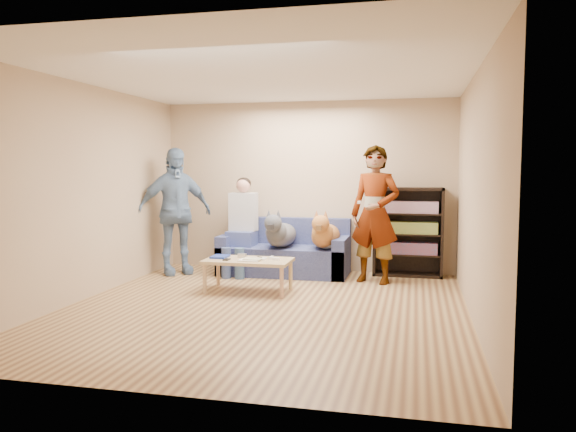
% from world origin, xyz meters
% --- Properties ---
extents(ground, '(5.00, 5.00, 0.00)m').
position_xyz_m(ground, '(0.00, 0.00, 0.00)').
color(ground, brown).
rests_on(ground, ground).
extents(ceiling, '(5.00, 5.00, 0.00)m').
position_xyz_m(ceiling, '(0.00, 0.00, 2.60)').
color(ceiling, white).
rests_on(ceiling, ground).
extents(wall_back, '(4.50, 0.00, 4.50)m').
position_xyz_m(wall_back, '(0.00, 2.50, 1.30)').
color(wall_back, tan).
rests_on(wall_back, ground).
extents(wall_front, '(4.50, 0.00, 4.50)m').
position_xyz_m(wall_front, '(0.00, -2.50, 1.30)').
color(wall_front, tan).
rests_on(wall_front, ground).
extents(wall_left, '(0.00, 5.00, 5.00)m').
position_xyz_m(wall_left, '(-2.25, 0.00, 1.30)').
color(wall_left, tan).
rests_on(wall_left, ground).
extents(wall_right, '(0.00, 5.00, 5.00)m').
position_xyz_m(wall_right, '(2.25, 0.00, 1.30)').
color(wall_right, tan).
rests_on(wall_right, ground).
extents(blanket, '(0.37, 0.31, 0.13)m').
position_xyz_m(blanket, '(0.42, 1.89, 0.49)').
color(blanket, '#B3B2B7').
rests_on(blanket, sofa).
extents(person_standing_right, '(0.80, 0.64, 1.90)m').
position_xyz_m(person_standing_right, '(1.11, 1.73, 0.95)').
color(person_standing_right, gray).
rests_on(person_standing_right, ground).
extents(person_standing_left, '(1.14, 1.06, 1.88)m').
position_xyz_m(person_standing_left, '(-1.85, 1.71, 0.94)').
color(person_standing_left, '#7499B9').
rests_on(person_standing_left, ground).
extents(held_controller, '(0.05, 0.13, 0.03)m').
position_xyz_m(held_controller, '(0.91, 1.53, 1.13)').
color(held_controller, silver).
rests_on(held_controller, person_standing_right).
extents(notebook_blue, '(0.20, 0.26, 0.03)m').
position_xyz_m(notebook_blue, '(-0.83, 0.83, 0.43)').
color(notebook_blue, navy).
rests_on(notebook_blue, coffee_table).
extents(papers, '(0.26, 0.20, 0.02)m').
position_xyz_m(papers, '(-0.38, 0.68, 0.43)').
color(papers, white).
rests_on(papers, coffee_table).
extents(magazine, '(0.22, 0.17, 0.01)m').
position_xyz_m(magazine, '(-0.35, 0.70, 0.44)').
color(magazine, '#B9B794').
rests_on(magazine, coffee_table).
extents(camera_silver, '(0.11, 0.06, 0.05)m').
position_xyz_m(camera_silver, '(-0.55, 0.90, 0.45)').
color(camera_silver, silver).
rests_on(camera_silver, coffee_table).
extents(controller_a, '(0.04, 0.13, 0.03)m').
position_xyz_m(controller_a, '(-0.15, 0.88, 0.43)').
color(controller_a, white).
rests_on(controller_a, coffee_table).
extents(controller_b, '(0.09, 0.06, 0.03)m').
position_xyz_m(controller_b, '(-0.07, 0.80, 0.43)').
color(controller_b, white).
rests_on(controller_b, coffee_table).
extents(headphone_cup_a, '(0.07, 0.07, 0.02)m').
position_xyz_m(headphone_cup_a, '(-0.23, 0.76, 0.43)').
color(headphone_cup_a, white).
rests_on(headphone_cup_a, coffee_table).
extents(headphone_cup_b, '(0.07, 0.07, 0.02)m').
position_xyz_m(headphone_cup_b, '(-0.23, 0.84, 0.43)').
color(headphone_cup_b, white).
rests_on(headphone_cup_b, coffee_table).
extents(pen_orange, '(0.13, 0.06, 0.01)m').
position_xyz_m(pen_orange, '(-0.45, 0.62, 0.42)').
color(pen_orange, orange).
rests_on(pen_orange, coffee_table).
extents(pen_black, '(0.13, 0.08, 0.01)m').
position_xyz_m(pen_black, '(-0.31, 0.96, 0.42)').
color(pen_black, black).
rests_on(pen_black, coffee_table).
extents(wallet, '(0.07, 0.12, 0.02)m').
position_xyz_m(wallet, '(-0.68, 0.66, 0.43)').
color(wallet, black).
rests_on(wallet, coffee_table).
extents(sofa, '(1.90, 0.85, 0.82)m').
position_xyz_m(sofa, '(-0.25, 2.10, 0.28)').
color(sofa, '#515B93').
rests_on(sofa, ground).
extents(person_seated, '(0.40, 0.73, 1.47)m').
position_xyz_m(person_seated, '(-0.89, 1.97, 0.77)').
color(person_seated, '#415390').
rests_on(person_seated, sofa).
extents(dog_gray, '(0.41, 1.25, 0.59)m').
position_xyz_m(dog_gray, '(-0.27, 1.86, 0.63)').
color(dog_gray, '#4F505A').
rests_on(dog_gray, sofa).
extents(dog_tan, '(0.40, 1.16, 0.58)m').
position_xyz_m(dog_tan, '(0.38, 1.92, 0.63)').
color(dog_tan, '#A87133').
rests_on(dog_tan, sofa).
extents(coffee_table, '(1.10, 0.60, 0.42)m').
position_xyz_m(coffee_table, '(-0.43, 0.78, 0.37)').
color(coffee_table, tan).
rests_on(coffee_table, ground).
extents(bookshelf, '(1.00, 0.34, 1.30)m').
position_xyz_m(bookshelf, '(1.55, 2.33, 0.68)').
color(bookshelf, black).
rests_on(bookshelf, ground).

